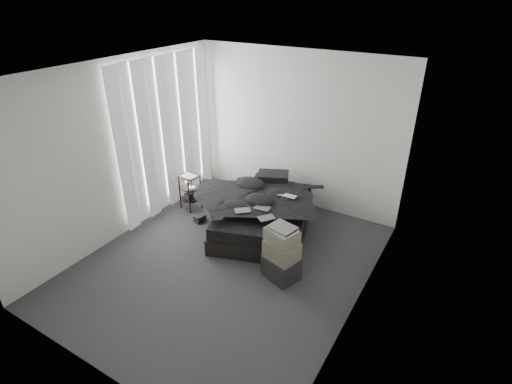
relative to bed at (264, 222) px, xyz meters
The scene contains 25 objects.
floor 1.03m from the bed, 90.73° to the right, with size 3.60×4.20×0.01m, color #363538.
ceiling 2.68m from the bed, 90.73° to the right, with size 3.60×4.20×0.01m, color white.
wall_back 1.60m from the bed, 90.69° to the left, with size 3.60×0.01×2.60m, color silver.
wall_front 3.34m from the bed, 90.24° to the right, with size 3.60×0.01×2.60m, color silver.
wall_left 2.39m from the bed, 150.64° to the right, with size 0.01×4.20×2.60m, color silver.
wall_right 2.37m from the bed, 29.72° to the right, with size 0.01×4.20×2.60m, color silver.
window_left 2.18m from the bed, behind, with size 0.02×2.00×2.30m, color white.
curtain_left 2.10m from the bed, behind, with size 0.06×2.12×2.48m, color white.
bed is the anchor object (origin of this frame).
mattress 0.22m from the bed, ahead, with size 1.29×1.72×0.19m, color black.
duvet 0.42m from the bed, 71.72° to the right, with size 1.31×1.52×0.21m, color black.
pillow_lower 0.78m from the bed, 111.86° to the left, with size 0.53×0.36×0.12m, color black.
pillow_upper 0.83m from the bed, 106.81° to the left, with size 0.50×0.34×0.11m, color black.
laptop 0.62m from the bed, 25.78° to the left, with size 0.28×0.18×0.02m, color silver.
comic_a 0.74m from the bed, 96.16° to the right, with size 0.22×0.15×0.01m, color black.
comic_b 0.63m from the bed, 64.59° to the right, with size 0.22×0.15×0.01m, color black.
comic_c 0.82m from the bed, 57.30° to the right, with size 0.22×0.15×0.01m, color black.
side_stand 1.41m from the bed, behind, with size 0.33×0.33×0.61m, color black.
papers 1.48m from the bed, behind, with size 0.23×0.17×0.01m, color white.
floor_books 1.06m from the bed, 160.88° to the right, with size 0.12×0.17×0.12m, color black.
box_lower 1.19m from the bed, 49.18° to the right, with size 0.43×0.34×0.32m, color black.
box_mid 1.25m from the bed, 49.35° to the right, with size 0.40×0.32×0.24m, color #666250.
box_upper 1.29m from the bed, 49.41° to the right, with size 0.38×0.31×0.17m, color #666250.
art_book_white 1.35m from the bed, 49.18° to the right, with size 0.33×0.26×0.03m, color silver.
art_book_snake 1.37m from the bed, 49.35° to the right, with size 0.32×0.25×0.03m, color silver.
Camera 1 is at (2.64, -3.62, 3.46)m, focal length 28.00 mm.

